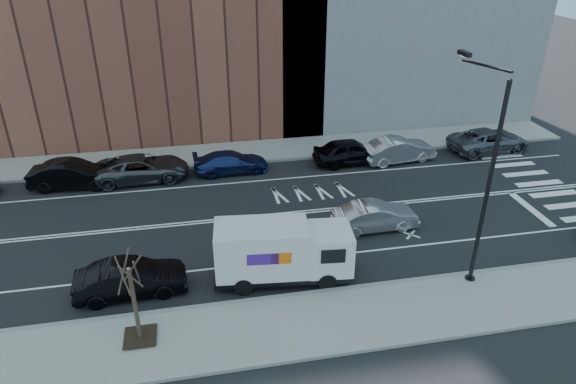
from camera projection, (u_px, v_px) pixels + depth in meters
name	position (u px, v px, depth m)	size (l,w,h in m)	color
ground	(283.00, 214.00, 27.85)	(120.00, 120.00, 0.00)	black
sidewalk_near	(324.00, 322.00, 20.15)	(44.00, 3.60, 0.15)	gray
sidewalk_far	(260.00, 151.00, 35.48)	(44.00, 3.60, 0.15)	gray
curb_near	(313.00, 293.00, 21.72)	(44.00, 0.25, 0.17)	gray
curb_far	(263.00, 161.00, 33.91)	(44.00, 0.25, 0.17)	gray
crosswalk	(546.00, 188.00, 30.57)	(3.00, 14.00, 0.01)	white
road_markings	(283.00, 214.00, 27.85)	(40.00, 8.60, 0.01)	white
streetlight	(484.00, 172.00, 20.68)	(0.44, 4.02, 9.34)	black
street_tree	(136.00, 311.00, 18.68)	(1.20, 1.20, 3.75)	black
fedex_van	(282.00, 251.00, 22.13)	(6.16, 2.63, 2.73)	black
far_parked_b	(73.00, 175.00, 30.39)	(1.73, 4.96, 1.63)	black
far_parked_c	(142.00, 168.00, 31.28)	(2.58, 5.60, 1.56)	#43464A
far_parked_d	(231.00, 162.00, 32.31)	(1.89, 4.66, 1.35)	navy
far_parked_e	(351.00, 152.00, 33.43)	(1.97, 4.91, 1.67)	black
far_parked_f	(399.00, 150.00, 33.78)	(1.71, 4.90, 1.61)	#AEAEB3
far_parked_g	(489.00, 140.00, 35.34)	(2.58, 5.59, 1.55)	#56585F
driving_sedan	(375.00, 216.00, 26.21)	(1.53, 4.39, 1.44)	#A6A6AA
near_parked_rear_a	(131.00, 279.00, 21.50)	(1.60, 4.59, 1.51)	black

